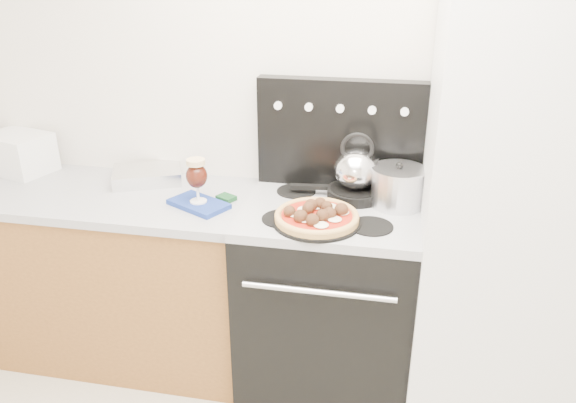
% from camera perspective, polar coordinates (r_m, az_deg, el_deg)
% --- Properties ---
extents(room_shell, '(3.52, 3.01, 2.52)m').
position_cam_1_polar(room_shell, '(1.52, -2.34, -2.71)').
color(room_shell, beige).
rests_on(room_shell, ground).
extents(base_cabinet, '(1.45, 0.60, 0.86)m').
position_cam_1_polar(base_cabinet, '(3.00, -17.48, -7.27)').
color(base_cabinet, brown).
rests_on(base_cabinet, ground).
extents(countertop, '(1.48, 0.63, 0.04)m').
position_cam_1_polar(countertop, '(2.80, -18.60, 0.65)').
color(countertop, '#A8A8AE').
rests_on(countertop, base_cabinet).
extents(stove_body, '(0.76, 0.65, 0.88)m').
position_cam_1_polar(stove_body, '(2.67, 4.07, -10.08)').
color(stove_body, black).
rests_on(stove_body, ground).
extents(cooktop, '(0.76, 0.65, 0.04)m').
position_cam_1_polar(cooktop, '(2.44, 4.38, -1.09)').
color(cooktop, '#ADADB2').
rests_on(cooktop, stove_body).
extents(backguard, '(0.76, 0.08, 0.50)m').
position_cam_1_polar(backguard, '(2.60, 5.32, 6.86)').
color(backguard, black).
rests_on(backguard, cooktop).
extents(fridge, '(0.64, 0.68, 1.90)m').
position_cam_1_polar(fridge, '(2.43, 20.98, -1.54)').
color(fridge, silver).
rests_on(fridge, ground).
extents(toaster_oven, '(0.36, 0.31, 0.20)m').
position_cam_1_polar(toaster_oven, '(3.17, -25.68, 4.48)').
color(toaster_oven, silver).
rests_on(toaster_oven, countertop).
extents(foil_sheet, '(0.39, 0.34, 0.06)m').
position_cam_1_polar(foil_sheet, '(2.84, -14.10, 2.64)').
color(foil_sheet, white).
rests_on(foil_sheet, countertop).
extents(oven_mitt, '(0.30, 0.26, 0.02)m').
position_cam_1_polar(oven_mitt, '(2.51, -9.06, -0.26)').
color(oven_mitt, navy).
rests_on(oven_mitt, countertop).
extents(beer_glass, '(0.09, 0.09, 0.20)m').
position_cam_1_polar(beer_glass, '(2.47, -9.23, 2.12)').
color(beer_glass, '#351008').
rests_on(beer_glass, oven_mitt).
extents(pizza_pan, '(0.45, 0.45, 0.01)m').
position_cam_1_polar(pizza_pan, '(2.29, 2.93, -2.04)').
color(pizza_pan, black).
rests_on(pizza_pan, cooktop).
extents(pizza, '(0.41, 0.41, 0.05)m').
position_cam_1_polar(pizza, '(2.28, 2.94, -1.36)').
color(pizza, '#BF7E41').
rests_on(pizza, pizza_pan).
extents(skillet, '(0.27, 0.27, 0.04)m').
position_cam_1_polar(skillet, '(2.53, 6.81, 0.84)').
color(skillet, black).
rests_on(skillet, cooktop).
extents(tea_kettle, '(0.24, 0.24, 0.22)m').
position_cam_1_polar(tea_kettle, '(2.48, 6.95, 3.62)').
color(tea_kettle, white).
rests_on(tea_kettle, skillet).
extents(stock_pot, '(0.28, 0.28, 0.16)m').
position_cam_1_polar(stock_pot, '(2.46, 11.07, 1.36)').
color(stock_pot, silver).
rests_on(stock_pot, cooktop).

